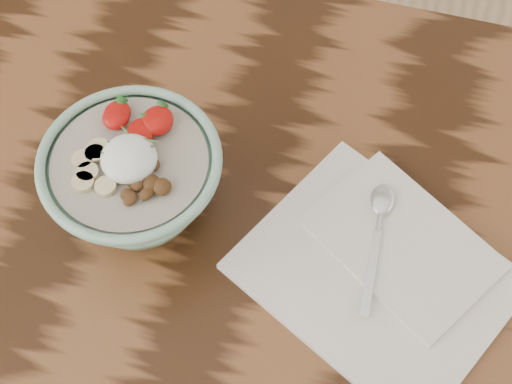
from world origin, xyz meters
TOP-DOWN VIEW (x-y plane):
  - table at (0.00, 0.00)cm, footprint 160.00×90.00cm
  - breakfast_bowl at (-10.30, 4.38)cm, footprint 19.81×19.81cm
  - napkin at (18.29, 4.01)cm, footprint 34.92×32.57cm
  - spoon at (16.87, 9.59)cm, footprint 2.99×16.75cm

SIDE VIEW (x-z plane):
  - table at x=0.00cm, z-range 28.20..103.20cm
  - napkin at x=18.29cm, z-range 74.86..76.57cm
  - spoon at x=16.87cm, z-range 76.64..77.51cm
  - breakfast_bowl at x=-10.30cm, z-range 75.04..88.51cm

